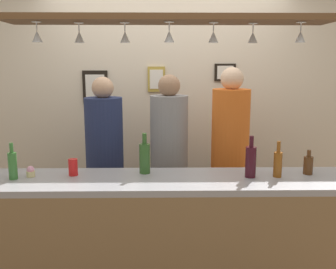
{
  "coord_description": "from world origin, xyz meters",
  "views": [
    {
      "loc": [
        -0.05,
        -2.93,
        1.75
      ],
      "look_at": [
        0.0,
        0.1,
        1.19
      ],
      "focal_mm": 40.5,
      "sensor_mm": 36.0,
      "label": 1
    }
  ],
  "objects": [
    {
      "name": "picture_frame_caricature",
      "position": [
        -0.74,
        1.06,
        1.52
      ],
      "size": [
        0.26,
        0.02,
        0.34
      ],
      "color": "black",
      "rests_on": "back_wall"
    },
    {
      "name": "person_middle_grey_shirt",
      "position": [
        0.02,
        0.43,
        1.0
      ],
      "size": [
        0.34,
        0.34,
        1.67
      ],
      "color": "#2D334C",
      "rests_on": "ground_plane"
    },
    {
      "name": "bottle_beer_green_import",
      "position": [
        -1.09,
        -0.36,
        1.06
      ],
      "size": [
        0.06,
        0.06,
        0.26
      ],
      "color": "#336B2D",
      "rests_on": "bar_counter"
    },
    {
      "name": "hanging_wineglass_center_right",
      "position": [
        0.3,
        -0.32,
        1.94
      ],
      "size": [
        0.07,
        0.07,
        0.13
      ],
      "color": "silver",
      "rests_on": "overhead_glass_rack"
    },
    {
      "name": "bottle_beer_brown_stubby",
      "position": [
        1.02,
        -0.26,
        1.03
      ],
      "size": [
        0.07,
        0.07,
        0.18
      ],
      "color": "#512D14",
      "rests_on": "bar_counter"
    },
    {
      "name": "picture_frame_crest",
      "position": [
        -0.11,
        1.06,
        1.6
      ],
      "size": [
        0.18,
        0.02,
        0.26
      ],
      "color": "#B29338",
      "rests_on": "back_wall"
    },
    {
      "name": "person_right_orange_shirt",
      "position": [
        0.57,
        0.43,
        1.05
      ],
      "size": [
        0.34,
        0.34,
        1.73
      ],
      "color": "#2D334C",
      "rests_on": "ground_plane"
    },
    {
      "name": "picture_frame_upper_small",
      "position": [
        0.61,
        1.06,
        1.67
      ],
      "size": [
        0.22,
        0.02,
        0.18
      ],
      "color": "black",
      "rests_on": "back_wall"
    },
    {
      "name": "drink_can",
      "position": [
        -0.69,
        -0.27,
        1.02
      ],
      "size": [
        0.07,
        0.07,
        0.12
      ],
      "primitive_type": "cylinder",
      "color": "red",
      "rests_on": "bar_counter"
    },
    {
      "name": "overhead_glass_rack",
      "position": [
        0.0,
        -0.3,
        2.05
      ],
      "size": [
        2.2,
        0.36,
        0.04
      ],
      "primitive_type": "cube",
      "color": "brown"
    },
    {
      "name": "bottle_champagne_green",
      "position": [
        -0.18,
        -0.22,
        1.08
      ],
      "size": [
        0.08,
        0.08,
        0.3
      ],
      "color": "#2D5623",
      "rests_on": "bar_counter"
    },
    {
      "name": "hanging_wineglass_left",
      "position": [
        -0.61,
        -0.29,
        1.94
      ],
      "size": [
        0.07,
        0.07,
        0.13
      ],
      "color": "silver",
      "rests_on": "overhead_glass_rack"
    },
    {
      "name": "hanging_wineglass_far_left",
      "position": [
        -0.87,
        -0.35,
        1.94
      ],
      "size": [
        0.07,
        0.07,
        0.13
      ],
      "color": "silver",
      "rests_on": "overhead_glass_rack"
    },
    {
      "name": "back_wall",
      "position": [
        0.0,
        1.1,
        1.3
      ],
      "size": [
        4.4,
        0.06,
        2.6
      ],
      "primitive_type": "cube",
      "color": "beige",
      "rests_on": "ground_plane"
    },
    {
      "name": "person_left_navy_shirt",
      "position": [
        -0.57,
        0.43,
        0.99
      ],
      "size": [
        0.34,
        0.34,
        1.65
      ],
      "color": "#2D334C",
      "rests_on": "ground_plane"
    },
    {
      "name": "hanging_wineglass_center_left",
      "position": [
        -0.3,
        -0.31,
        1.94
      ],
      "size": [
        0.07,
        0.07,
        0.13
      ],
      "color": "silver",
      "rests_on": "overhead_glass_rack"
    },
    {
      "name": "bar_counter",
      "position": [
        0.0,
        -0.5,
        0.65
      ],
      "size": [
        2.7,
        0.55,
        0.96
      ],
      "color": "#99999E",
      "rests_on": "ground_plane"
    },
    {
      "name": "hanging_wineglass_center",
      "position": [
        0.0,
        -0.36,
        1.94
      ],
      "size": [
        0.07,
        0.07,
        0.13
      ],
      "color": "silver",
      "rests_on": "overhead_glass_rack"
    },
    {
      "name": "cupcake",
      "position": [
        -0.99,
        -0.3,
        0.99
      ],
      "size": [
        0.06,
        0.06,
        0.08
      ],
      "color": "beige",
      "rests_on": "bar_counter"
    },
    {
      "name": "hanging_wineglass_far_right",
      "position": [
        0.87,
        -0.35,
        1.94
      ],
      "size": [
        0.07,
        0.07,
        0.13
      ],
      "color": "silver",
      "rests_on": "overhead_glass_rack"
    },
    {
      "name": "bottle_wine_dark_red",
      "position": [
        0.58,
        -0.33,
        1.08
      ],
      "size": [
        0.08,
        0.08,
        0.3
      ],
      "color": "#380F19",
      "rests_on": "bar_counter"
    },
    {
      "name": "bottle_beer_amber_tall",
      "position": [
        0.78,
        -0.33,
        1.06
      ],
      "size": [
        0.06,
        0.06,
        0.26
      ],
      "color": "brown",
      "rests_on": "bar_counter"
    },
    {
      "name": "hanging_wineglass_right",
      "position": [
        0.57,
        -0.28,
        1.94
      ],
      "size": [
        0.07,
        0.07,
        0.13
      ],
      "color": "silver",
      "rests_on": "overhead_glass_rack"
    }
  ]
}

